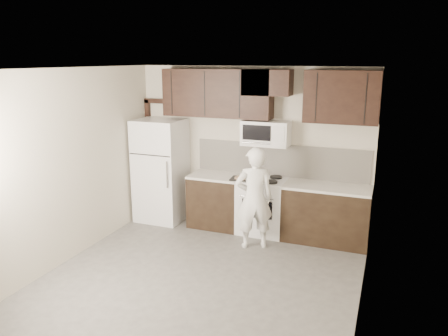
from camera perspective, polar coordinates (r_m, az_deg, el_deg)
The scene contains 14 objects.
floor at distance 5.86m, azimuth -3.50°, elevation -14.66°, with size 4.50×4.50×0.00m, color #4E4B49.
back_wall at distance 7.38m, azimuth 3.60°, elevation 2.64°, with size 4.00×4.00×0.00m, color #BEB7A2.
ceiling at distance 5.13m, azimuth -3.96°, elevation 12.78°, with size 4.50×4.50×0.00m, color white.
counter_run at distance 7.18m, azimuth 7.35°, elevation -5.20°, with size 2.95×0.64×0.91m.
stove at distance 7.25m, azimuth 5.02°, elevation -4.90°, with size 0.76×0.66×0.94m.
backsplash at distance 7.28m, azimuth 7.31°, elevation 1.02°, with size 2.90×0.02×0.54m, color beige.
upper_cabinets at distance 7.03m, azimuth 4.92°, elevation 9.72°, with size 3.48×0.35×0.78m.
microwave at distance 7.06m, azimuth 5.49°, elevation 4.56°, with size 0.76×0.42×0.40m.
refrigerator at distance 7.77m, azimuth -8.23°, elevation -0.31°, with size 0.80×0.76×1.80m.
door_trim at distance 8.14m, azimuth -9.50°, elevation 2.83°, with size 0.50×0.08×2.12m.
saucepan at distance 7.28m, azimuth 4.09°, elevation -0.59°, with size 0.27×0.16×0.15m.
baking_tray at distance 7.08m, azimuth 2.38°, elevation -1.42°, with size 0.37×0.28×0.02m, color black.
pizza at distance 7.08m, azimuth 2.39°, elevation -1.28°, with size 0.25×0.25×0.02m, color beige.
person at distance 6.56m, azimuth 3.96°, elevation -3.97°, with size 0.57×0.37×1.56m, color white.
Camera 1 is at (2.17, -4.65, 2.82)m, focal length 35.00 mm.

